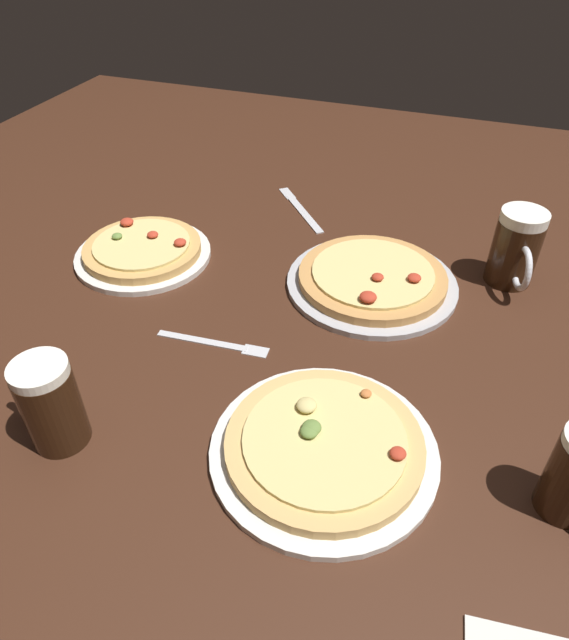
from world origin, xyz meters
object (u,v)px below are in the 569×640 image
(beer_mug_amber, at_px, (49,403))
(beer_mug_dark, at_px, (516,249))
(pizza_plate_near, at_px, (324,446))
(knife_right, at_px, (300,208))
(fork_left, at_px, (215,343))
(pizza_plate_side, at_px, (372,279))
(pizza_plate_far, at_px, (143,251))

(beer_mug_amber, bearing_deg, beer_mug_dark, 46.82)
(pizza_plate_near, bearing_deg, knife_right, 111.21)
(fork_left, bearing_deg, beer_mug_amber, -115.74)
(beer_mug_amber, bearing_deg, pizza_plate_side, 56.77)
(beer_mug_amber, relative_size, fork_left, 0.71)
(beer_mug_amber, bearing_deg, pizza_plate_near, 15.19)
(pizza_plate_near, relative_size, knife_right, 1.67)
(fork_left, height_order, knife_right, same)
(pizza_plate_far, height_order, knife_right, pizza_plate_far)
(pizza_plate_near, relative_size, beer_mug_dark, 2.13)
(beer_mug_dark, distance_m, knife_right, 0.51)
(pizza_plate_near, xyz_separation_m, beer_mug_dark, (0.22, 0.53, 0.06))
(pizza_plate_far, distance_m, beer_mug_dark, 0.75)
(fork_left, relative_size, knife_right, 1.05)
(pizza_plate_near, relative_size, fork_left, 1.59)
(beer_mug_dark, bearing_deg, beer_mug_amber, -133.18)
(knife_right, bearing_deg, beer_mug_amber, -98.08)
(pizza_plate_near, distance_m, fork_left, 0.29)
(pizza_plate_near, xyz_separation_m, beer_mug_amber, (-0.37, -0.10, 0.06))
(pizza_plate_far, relative_size, beer_mug_dark, 1.86)
(pizza_plate_near, distance_m, pizza_plate_far, 0.62)
(knife_right, bearing_deg, fork_left, -88.21)
(pizza_plate_side, relative_size, beer_mug_dark, 2.20)
(pizza_plate_side, xyz_separation_m, knife_right, (-0.23, 0.25, -0.01))
(pizza_plate_near, distance_m, beer_mug_amber, 0.39)
(pizza_plate_far, xyz_separation_m, fork_left, (0.26, -0.20, -0.01))
(pizza_plate_near, height_order, pizza_plate_side, pizza_plate_side)
(pizza_plate_near, bearing_deg, pizza_plate_far, 144.50)
(pizza_plate_side, bearing_deg, beer_mug_amber, -123.23)
(beer_mug_dark, xyz_separation_m, knife_right, (-0.48, 0.14, -0.07))
(beer_mug_amber, relative_size, knife_right, 0.74)
(pizza_plate_side, height_order, beer_mug_dark, beer_mug_dark)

